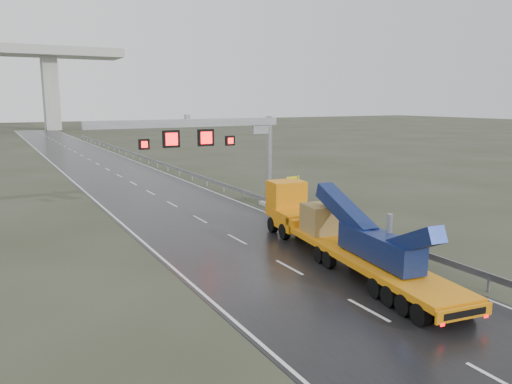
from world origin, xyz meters
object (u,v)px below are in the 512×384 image
sign_gantry (214,138)px  striped_barrier (280,206)px  heavy_haul_truck (332,229)px  exit_sign_pair (293,185)px

sign_gantry → striped_barrier: bearing=-39.1°
heavy_haul_truck → exit_sign_pair: bearing=74.1°
heavy_haul_truck → exit_sign_pair: (5.45, 12.40, 0.16)m
heavy_haul_truck → exit_sign_pair: size_ratio=7.02×
exit_sign_pair → striped_barrier: (-2.55, -2.17, -1.10)m
heavy_haul_truck → striped_barrier: heavy_haul_truck is taller
exit_sign_pair → sign_gantry: bearing=159.2°
sign_gantry → heavy_haul_truck: 14.03m
sign_gantry → heavy_haul_truck: (0.99, -13.39, -4.08)m
sign_gantry → exit_sign_pair: 7.60m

